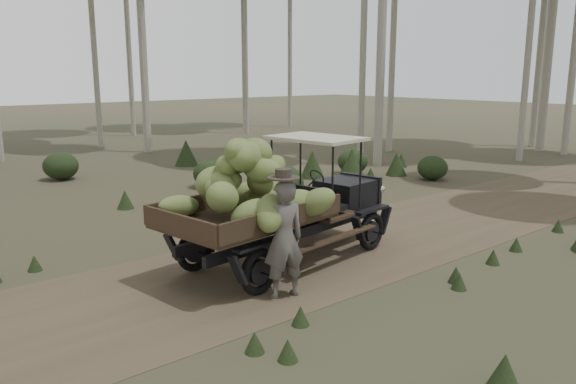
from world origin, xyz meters
The scene contains 5 objects.
ground centered at (0.00, 0.00, 0.00)m, with size 120.00×120.00×0.00m, color #473D2B.
dirt_track centered at (0.00, 0.00, 0.00)m, with size 70.00×4.00×0.01m, color brown.
banana_truck centered at (-0.65, 0.01, 1.47)m, with size 5.34×2.87×2.58m.
farmer centered at (-1.34, -1.24, 1.01)m, with size 0.81×0.63×2.13m.
undergrowth centered at (1.93, -0.15, 0.53)m, with size 22.41×23.06×1.35m.
Camera 1 is at (-6.82, -7.95, 3.61)m, focal length 35.00 mm.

